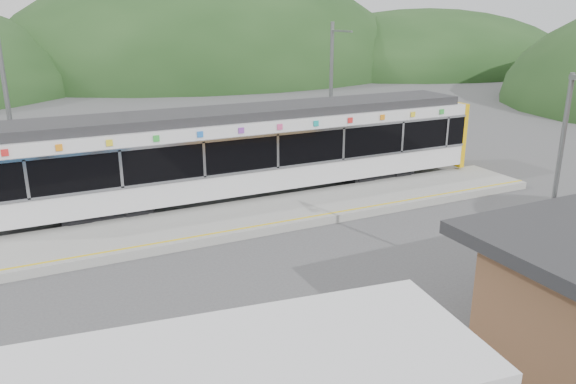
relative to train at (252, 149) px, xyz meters
name	(u,v)px	position (x,y,z in m)	size (l,w,h in m)	color
ground	(273,257)	(-1.78, -6.00, -2.06)	(120.00, 120.00, 0.00)	#4C4C4F
hills	(351,187)	(4.41, -0.71, -2.06)	(146.00, 149.00, 26.00)	#1E3D19
platform	(236,219)	(-1.78, -2.70, -1.91)	(26.00, 3.20, 0.30)	#9E9E99
yellow_line	(249,227)	(-1.78, -4.00, -1.76)	(26.00, 0.10, 0.01)	yellow
train	(252,149)	(0.00, 0.00, 0.00)	(20.44, 3.01, 3.74)	black
catenary_mast_west	(9,117)	(-8.78, 2.56, 1.58)	(0.18, 1.80, 7.00)	slate
catenary_mast_east	(331,94)	(5.22, 2.56, 1.58)	(0.18, 1.80, 7.00)	slate
lamp_post	(562,173)	(3.49, -11.81, 1.54)	(0.36, 1.07, 6.04)	slate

